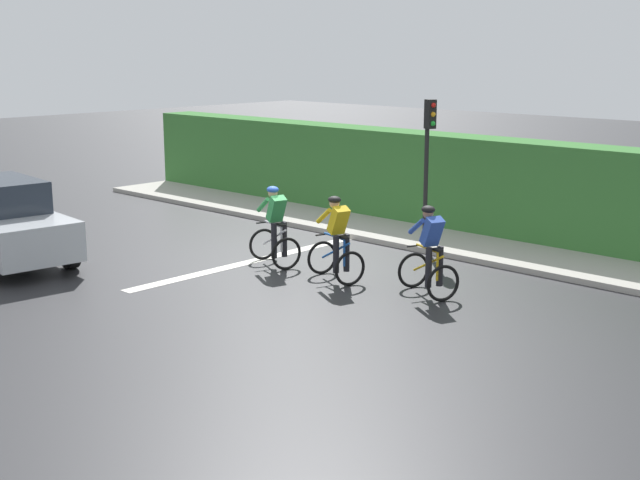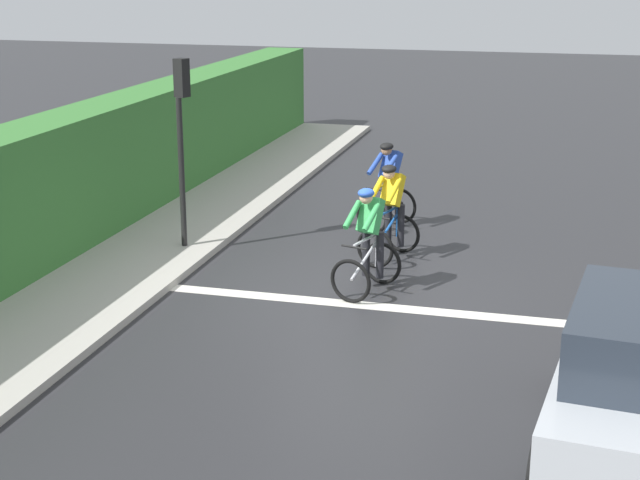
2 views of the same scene
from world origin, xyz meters
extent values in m
plane|color=#28282B|center=(0.00, 0.00, 0.00)|extent=(80.00, 80.00, 0.00)
cube|color=#ADA89E|center=(-4.21, 2.00, 0.06)|extent=(2.80, 24.67, 0.12)
cube|color=gray|center=(-5.11, 2.00, 0.22)|extent=(0.44, 24.67, 0.45)
cube|color=#387533|center=(-5.41, 2.00, 1.18)|extent=(1.10, 24.67, 2.35)
cube|color=silver|center=(0.00, -0.39, 0.00)|extent=(7.00, 0.30, 0.01)
torus|color=black|center=(-0.43, 3.34, 0.34)|extent=(0.65, 0.31, 0.68)
torus|color=black|center=(-0.06, 4.29, 0.34)|extent=(0.65, 0.31, 0.68)
cylinder|color=gold|center=(-0.24, 3.82, 0.59)|extent=(0.41, 0.93, 0.51)
cylinder|color=gold|center=(-0.13, 4.10, 0.62)|extent=(0.04, 0.04, 0.55)
cylinder|color=gold|center=(-0.26, 3.77, 0.87)|extent=(0.31, 0.68, 0.04)
cube|color=black|center=(-0.13, 4.10, 0.91)|extent=(0.17, 0.24, 0.04)
cylinder|color=black|center=(-0.40, 3.44, 0.84)|extent=(0.40, 0.19, 0.03)
cube|color=#2D51B7|center=(-0.21, 3.91, 1.21)|extent=(0.43, 0.49, 0.57)
sphere|color=#9E7051|center=(-0.26, 3.77, 1.52)|extent=(0.20, 0.20, 0.20)
ellipsoid|color=black|center=(-0.26, 3.77, 1.59)|extent=(0.33, 0.35, 0.14)
cylinder|color=black|center=(-0.06, 3.96, 0.57)|extent=(0.12, 0.12, 0.74)
cylinder|color=black|center=(-0.28, 4.05, 0.57)|extent=(0.12, 0.12, 0.74)
cylinder|color=#2D51B7|center=(-0.16, 3.59, 1.26)|extent=(0.26, 0.48, 0.37)
cylinder|color=#2D51B7|center=(-0.46, 3.71, 1.26)|extent=(0.26, 0.48, 0.37)
torus|color=black|center=(0.03, 1.40, 0.34)|extent=(0.67, 0.24, 0.68)
torus|color=black|center=(0.30, 2.39, 0.34)|extent=(0.67, 0.24, 0.68)
cylinder|color=#1E59B2|center=(0.17, 1.90, 0.59)|extent=(0.31, 0.96, 0.51)
cylinder|color=#1E59B2|center=(0.25, 2.19, 0.62)|extent=(0.04, 0.04, 0.55)
cylinder|color=#1E59B2|center=(0.15, 1.85, 0.87)|extent=(0.23, 0.70, 0.04)
cube|color=black|center=(0.25, 2.19, 0.91)|extent=(0.16, 0.24, 0.04)
cylinder|color=black|center=(0.06, 1.50, 0.84)|extent=(0.41, 0.14, 0.03)
cube|color=yellow|center=(0.19, 1.99, 1.21)|extent=(0.40, 0.47, 0.57)
sphere|color=tan|center=(0.15, 1.85, 1.52)|extent=(0.20, 0.20, 0.20)
ellipsoid|color=black|center=(0.15, 1.85, 1.59)|extent=(0.31, 0.33, 0.14)
cylinder|color=black|center=(0.34, 2.06, 0.57)|extent=(0.12, 0.12, 0.74)
cylinder|color=black|center=(0.10, 2.12, 0.57)|extent=(0.12, 0.12, 0.74)
cylinder|color=yellow|center=(0.27, 1.68, 1.26)|extent=(0.21, 0.48, 0.37)
cylinder|color=yellow|center=(-0.04, 1.76, 1.26)|extent=(0.21, 0.48, 0.37)
torus|color=black|center=(0.02, -0.33, 0.34)|extent=(0.67, 0.24, 0.68)
torus|color=black|center=(0.29, 0.65, 0.34)|extent=(0.67, 0.24, 0.68)
cylinder|color=silver|center=(0.15, 0.16, 0.59)|extent=(0.31, 0.96, 0.51)
cylinder|color=silver|center=(0.24, 0.45, 0.62)|extent=(0.04, 0.04, 0.55)
cylinder|color=silver|center=(0.14, 0.11, 0.87)|extent=(0.23, 0.70, 0.04)
cube|color=black|center=(0.24, 0.45, 0.91)|extent=(0.16, 0.24, 0.04)
cylinder|color=black|center=(0.04, -0.23, 0.84)|extent=(0.41, 0.14, 0.03)
cube|color=green|center=(0.18, 0.26, 1.21)|extent=(0.40, 0.48, 0.57)
sphere|color=tan|center=(0.14, 0.11, 1.52)|extent=(0.20, 0.20, 0.20)
ellipsoid|color=#264CB2|center=(0.14, 0.11, 1.59)|extent=(0.31, 0.33, 0.14)
cylinder|color=black|center=(0.33, 0.32, 0.57)|extent=(0.12, 0.12, 0.74)
cylinder|color=black|center=(0.09, 0.39, 0.57)|extent=(0.12, 0.12, 0.74)
cylinder|color=green|center=(0.26, -0.06, 1.26)|extent=(0.22, 0.48, 0.37)
cylinder|color=green|center=(-0.05, 0.03, 1.26)|extent=(0.22, 0.48, 0.37)
cube|color=#B7BCC1|center=(3.96, -4.04, 0.70)|extent=(2.12, 4.26, 0.80)
cylinder|color=black|center=(3.26, -2.69, 0.32)|extent=(0.29, 0.66, 0.64)
cylinder|color=black|center=(3.00, -5.22, 0.32)|extent=(0.29, 0.66, 0.64)
cube|color=#EAEACC|center=(3.66, -1.99, 0.80)|extent=(0.29, 0.11, 0.16)
cube|color=#EAEACC|center=(4.68, -2.10, 0.80)|extent=(0.29, 0.11, 0.16)
cylinder|color=black|center=(-3.37, 1.43, 1.35)|extent=(0.10, 0.10, 2.70)
cube|color=black|center=(-3.34, 1.52, 3.02)|extent=(0.25, 0.25, 0.64)
sphere|color=red|center=(-3.30, 1.63, 3.22)|extent=(0.11, 0.11, 0.11)
sphere|color=orange|center=(-3.30, 1.63, 3.02)|extent=(0.11, 0.11, 0.11)
sphere|color=green|center=(-3.30, 1.63, 2.82)|extent=(0.11, 0.11, 0.11)
camera|label=1|loc=(12.22, 12.84, 4.47)|focal=48.23mm
camera|label=2|loc=(3.03, -13.45, 4.96)|focal=53.83mm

